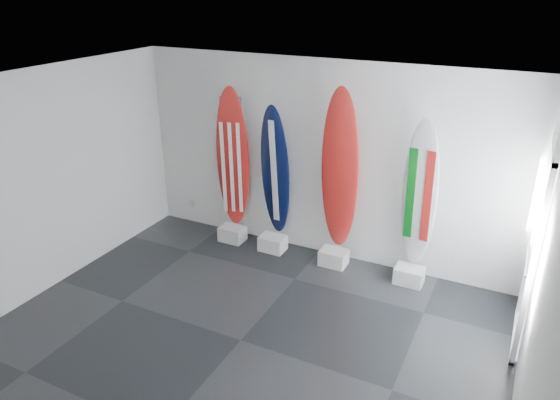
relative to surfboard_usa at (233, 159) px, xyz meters
The scene contains 16 objects.
floor 3.03m from the surfboard_usa, 57.85° to the right, with size 6.00×6.00×0.00m, color black.
ceiling 3.14m from the surfboard_usa, 57.85° to the right, with size 6.00×6.00×0.00m, color white.
wall_back 1.45m from the surfboard_usa, ahead, with size 6.00×6.00×0.00m, color white.
wall_front 4.99m from the surfboard_usa, 73.31° to the right, with size 6.00×6.00×0.00m, color white.
wall_left 2.77m from the surfboard_usa, 124.50° to the right, with size 5.00×5.00×0.00m, color white.
wall_right 4.99m from the surfboard_usa, 27.22° to the right, with size 5.00×5.00×0.00m, color white.
display_block_usa 1.28m from the surfboard_usa, 90.00° to the right, with size 0.40×0.30×0.24m, color silver.
surfboard_usa is the anchor object (origin of this frame).
display_block_navy 1.48m from the surfboard_usa, ahead, with size 0.40×0.30×0.24m, color silver.
surfboard_navy 0.75m from the surfboard_usa, ahead, with size 0.48×0.08×2.12m, color black.
display_block_swiss 2.19m from the surfboard_usa, ahead, with size 0.40×0.30×0.24m, color silver.
surfboard_swiss 1.78m from the surfboard_usa, ahead, with size 0.56×0.08×2.47m, color maroon.
display_block_italy 3.20m from the surfboard_usa, ahead, with size 0.40×0.30×0.24m, color silver.
surfboard_italy 2.93m from the surfboard_usa, ahead, with size 0.49×0.08×2.17m, color silver.
wall_outlet 1.47m from the surfboard_usa, 168.87° to the left, with size 0.09×0.02×0.13m, color silver.
glass_door 4.46m from the surfboard_usa, ahead, with size 0.12×1.16×2.85m, color white, non-canonical shape.
Camera 1 is at (2.68, -4.34, 4.02)m, focal length 33.39 mm.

